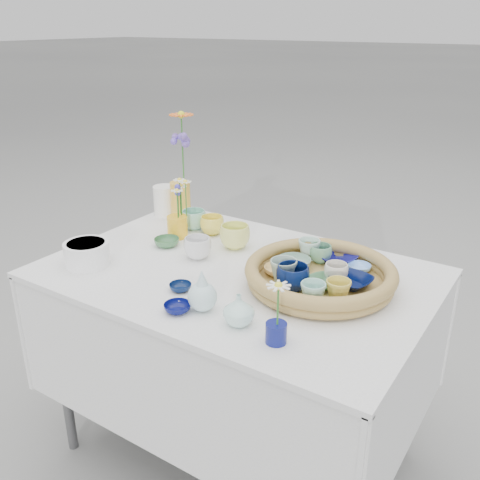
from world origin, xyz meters
The scene contains 34 objects.
ground centered at (0.00, 0.00, 0.00)m, with size 80.00×80.00×0.00m, color gray.
display_table centered at (0.00, 0.00, 0.00)m, with size 1.26×0.86×0.77m, color white, non-canonical shape.
wicker_tray centered at (0.28, 0.05, 0.80)m, with size 0.47×0.47×0.08m, color olive, non-canonical shape.
tray_ceramic_0 centered at (0.27, 0.21, 0.80)m, with size 0.12×0.12×0.03m, color navy.
tray_ceramic_1 centered at (0.37, 0.07, 0.80)m, with size 0.13×0.13×0.03m, color #000831.
tray_ceramic_2 centered at (0.38, -0.04, 0.82)m, with size 0.07×0.07×0.07m, color gold.
tray_ceramic_3 centered at (0.30, 0.02, 0.80)m, with size 0.10×0.10×0.03m, color #4A8155.
tray_ceramic_4 centered at (0.19, -0.02, 0.82)m, with size 0.08×0.08×0.08m, color #98B6A1.
tray_ceramic_5 centered at (0.17, 0.09, 0.80)m, with size 0.11×0.11×0.03m, color #8FB9A6.
tray_ceramic_6 centered at (0.17, 0.18, 0.82)m, with size 0.08×0.08×0.07m, color silver.
tray_ceramic_7 centered at (0.32, 0.08, 0.81)m, with size 0.07×0.07×0.06m, color white.
tray_ceramic_8 centered at (0.36, 0.19, 0.79)m, with size 0.07×0.07×0.02m, color #84BAFF.
tray_ceramic_9 centered at (0.23, -0.05, 0.82)m, with size 0.10×0.10×0.08m, color #071648.
tray_ceramic_10 centered at (0.15, 0.02, 0.80)m, with size 0.09×0.09×0.03m, color #E4B86E.
tray_ceramic_11 centered at (0.33, -0.10, 0.82)m, with size 0.07×0.07×0.07m, color #96CCBD.
tray_ceramic_12 centered at (0.22, 0.18, 0.81)m, with size 0.08×0.08×0.06m, color #68A77A.
loose_ceramic_0 centered at (-0.27, 0.23, 0.80)m, with size 0.09×0.09×0.07m, color #FAE44A.
loose_ceramic_1 centered at (-0.12, 0.16, 0.81)m, with size 0.11×0.11×0.09m, color #EAEE75.
loose_ceramic_2 centered at (-0.34, 0.04, 0.78)m, with size 0.09×0.09×0.03m, color #3B6F43.
loose_ceramic_3 centered at (-0.17, 0.01, 0.80)m, with size 0.10×0.10×0.08m, color silver.
loose_ceramic_4 centered at (-0.07, -0.21, 0.78)m, with size 0.07×0.07×0.02m, color #08183E.
loose_ceramic_5 centered at (-0.36, 0.23, 0.80)m, with size 0.10×0.10×0.08m, color #8ACEB4.
loose_ceramic_6 centered at (0.01, -0.32, 0.78)m, with size 0.08×0.08×0.02m, color #080D52.
fluted_bowl centered at (-0.46, -0.23, 0.80)m, with size 0.15×0.15×0.08m, color white, non-canonical shape.
bud_vase_paleblue centered at (0.06, -0.27, 0.83)m, with size 0.09×0.09×0.13m, color silver, non-canonical shape.
bud_vase_seafoam centered at (0.19, -0.28, 0.81)m, with size 0.09×0.09×0.09m, color silver.
bud_vase_cobalt centered at (0.32, -0.30, 0.79)m, with size 0.06×0.06×0.06m, color navy.
single_daisy centered at (0.32, -0.30, 0.88)m, with size 0.07×0.07×0.13m, color white, non-canonical shape.
tall_vase_yellow centered at (-0.48, 0.30, 0.84)m, with size 0.08×0.08×0.16m, color gold.
gerbera centered at (-0.47, 0.31, 1.06)m, with size 0.11×0.11×0.29m, color orange, non-canonical shape.
hydrangea centered at (-0.47, 0.31, 1.01)m, with size 0.07×0.07×0.25m, color #6F50B7, non-canonical shape.
white_pitcher centered at (-0.56, 0.30, 0.83)m, with size 0.13×0.10×0.13m, color white, non-canonical shape.
daisy_cup centered at (-0.36, 0.13, 0.81)m, with size 0.08×0.08×0.08m, color yellow.
daisy_posy centered at (-0.35, 0.14, 0.92)m, with size 0.08×0.08×0.14m, color white, non-canonical shape.
Camera 1 is at (0.89, -1.34, 1.54)m, focal length 40.00 mm.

